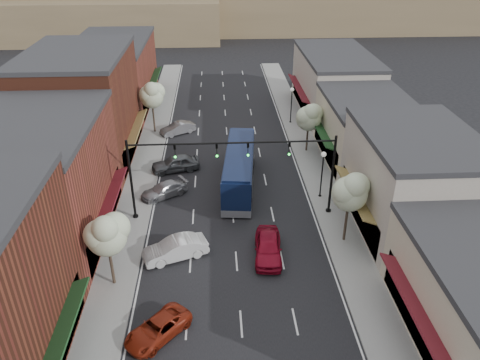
{
  "coord_description": "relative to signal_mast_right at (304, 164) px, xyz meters",
  "views": [
    {
      "loc": [
        -1.19,
        -24.58,
        21.33
      ],
      "look_at": [
        0.7,
        10.07,
        2.2
      ],
      "focal_mm": 35.0,
      "sensor_mm": 36.0,
      "label": 1
    }
  ],
  "objects": [
    {
      "name": "curb_right",
      "position": [
        1.38,
        10.5,
        -4.55
      ],
      "size": [
        0.25,
        73.0,
        0.17
      ],
      "primitive_type": "cube",
      "color": "gray",
      "rests_on": "ground"
    },
    {
      "name": "parked_car_c",
      "position": [
        -11.58,
        3.47,
        -4.0
      ],
      "size": [
        4.53,
        3.77,
        1.24
      ],
      "primitive_type": "imported",
      "rotation": [
        0.0,
        0.0,
        -1.0
      ],
      "color": "#9C9DA1",
      "rests_on": "ground"
    },
    {
      "name": "bldg_left_midfar",
      "position": [
        -19.86,
        12.0,
        0.78
      ],
      "size": [
        10.14,
        14.1,
        10.9
      ],
      "color": "brown",
      "rests_on": "ground"
    },
    {
      "name": "bldg_right_midfar",
      "position": [
        8.08,
        10.0,
        -1.46
      ],
      "size": [
        9.14,
        12.1,
        6.4
      ],
      "color": "#C0B499",
      "rests_on": "ground"
    },
    {
      "name": "sidewalk_left",
      "position": [
        -14.02,
        10.5,
        -4.55
      ],
      "size": [
        2.8,
        73.0,
        0.15
      ],
      "primitive_type": "cube",
      "color": "gray",
      "rests_on": "ground"
    },
    {
      "name": "signal_mast_right",
      "position": [
        0.0,
        0.0,
        0.0
      ],
      "size": [
        8.22,
        0.46,
        7.0
      ],
      "color": "black",
      "rests_on": "ground"
    },
    {
      "name": "lamp_post_near",
      "position": [
        2.18,
        2.5,
        -1.62
      ],
      "size": [
        0.44,
        0.44,
        4.44
      ],
      "color": "black",
      "rests_on": "ground"
    },
    {
      "name": "signal_mast_left",
      "position": [
        -11.24,
        0.0,
        0.0
      ],
      "size": [
        8.22,
        0.46,
        7.0
      ],
      "color": "black",
      "rests_on": "ground"
    },
    {
      "name": "lamp_post_far",
      "position": [
        2.18,
        20.0,
        -1.62
      ],
      "size": [
        0.44,
        0.44,
        4.44
      ],
      "color": "black",
      "rests_on": "ground"
    },
    {
      "name": "sidewalk_right",
      "position": [
        2.78,
        10.5,
        -4.55
      ],
      "size": [
        2.8,
        73.0,
        0.15
      ],
      "primitive_type": "cube",
      "color": "gray",
      "rests_on": "ground"
    },
    {
      "name": "parked_car_d",
      "position": [
        -10.88,
        8.34,
        -3.83
      ],
      "size": [
        4.94,
        2.89,
        1.58
      ],
      "primitive_type": "imported",
      "rotation": [
        0.0,
        0.0,
        -1.34
      ],
      "color": "#4E5155",
      "rests_on": "ground"
    },
    {
      "name": "bldg_right_far",
      "position": [
        8.09,
        24.0,
        -0.96
      ],
      "size": [
        9.14,
        16.1,
        7.4
      ],
      "color": "#ADA295",
      "rests_on": "ground"
    },
    {
      "name": "parked_car_e",
      "position": [
        -11.23,
        17.47,
        -3.95
      ],
      "size": [
        4.2,
        3.3,
        1.33
      ],
      "primitive_type": "imported",
      "rotation": [
        0.0,
        0.0,
        -1.03
      ],
      "color": "gray",
      "rests_on": "ground"
    },
    {
      "name": "coach_bus",
      "position": [
        -4.82,
        4.99,
        -2.8
      ],
      "size": [
        3.63,
        11.57,
        3.48
      ],
      "rotation": [
        0.0,
        0.0,
        -0.1
      ],
      "color": "#0D1736",
      "rests_on": "ground"
    },
    {
      "name": "bldg_left_midnear",
      "position": [
        -19.85,
        -2.0,
        0.03
      ],
      "size": [
        10.14,
        14.1,
        9.4
      ],
      "color": "brown",
      "rests_on": "ground"
    },
    {
      "name": "tree_left_far",
      "position": [
        -13.87,
        17.95,
        -0.02
      ],
      "size": [
        2.85,
        2.65,
        6.13
      ],
      "color": "#47382B",
      "rests_on": "ground"
    },
    {
      "name": "curb_left",
      "position": [
        -12.62,
        10.5,
        -4.55
      ],
      "size": [
        0.25,
        73.0,
        0.17
      ],
      "primitive_type": "cube",
      "color": "gray",
      "rests_on": "ground"
    },
    {
      "name": "tree_right_near",
      "position": [
        2.73,
        -4.05,
        -0.17
      ],
      "size": [
        2.85,
        2.65,
        5.95
      ],
      "color": "#47382B",
      "rests_on": "ground"
    },
    {
      "name": "hill_near",
      "position": [
        -30.62,
        70.0,
        -0.62
      ],
      "size": [
        50.0,
        20.0,
        8.0
      ],
      "primitive_type": "cube",
      "color": "#7A6647",
      "rests_on": "ground"
    },
    {
      "name": "bldg_right_midnear",
      "position": [
        8.1,
        -2.0,
        -0.72
      ],
      "size": [
        9.14,
        12.1,
        7.9
      ],
      "color": "#ADA295",
      "rests_on": "ground"
    },
    {
      "name": "tree_right_far",
      "position": [
        2.73,
        11.95,
        -0.63
      ],
      "size": [
        2.85,
        2.65,
        5.43
      ],
      "color": "#47382B",
      "rests_on": "ground"
    },
    {
      "name": "bldg_left_far",
      "position": [
        -19.84,
        28.0,
        -0.46
      ],
      "size": [
        10.14,
        18.1,
        8.4
      ],
      "color": "brown",
      "rests_on": "ground"
    },
    {
      "name": "tree_left_near",
      "position": [
        -13.87,
        -8.05,
        -0.4
      ],
      "size": [
        2.85,
        2.65,
        5.69
      ],
      "color": "#47382B",
      "rests_on": "ground"
    },
    {
      "name": "red_hatchback",
      "position": [
        -3.3,
        -5.54,
        -3.81
      ],
      "size": [
        2.31,
        4.92,
        1.63
      ],
      "primitive_type": "imported",
      "rotation": [
        0.0,
        0.0,
        -0.08
      ],
      "color": "maroon",
      "rests_on": "ground"
    },
    {
      "name": "ground",
      "position": [
        -5.62,
        -8.0,
        -4.62
      ],
      "size": [
        160.0,
        160.0,
        0.0
      ],
      "primitive_type": "plane",
      "color": "black",
      "rests_on": "ground"
    },
    {
      "name": "parked_car_a",
      "position": [
        -10.54,
        -12.68,
        -4.04
      ],
      "size": [
        4.27,
        4.41,
        1.17
      ],
      "primitive_type": "imported",
      "rotation": [
        0.0,
        0.0,
        -0.74
      ],
      "color": "maroon",
      "rests_on": "ground"
    },
    {
      "name": "parked_car_b",
      "position": [
        -9.98,
        -5.33,
        -3.86
      ],
      "size": [
        4.93,
        3.16,
        1.53
      ],
      "primitive_type": "imported",
      "rotation": [
        0.0,
        0.0,
        -1.21
      ],
      "color": "silver",
      "rests_on": "ground"
    }
  ]
}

